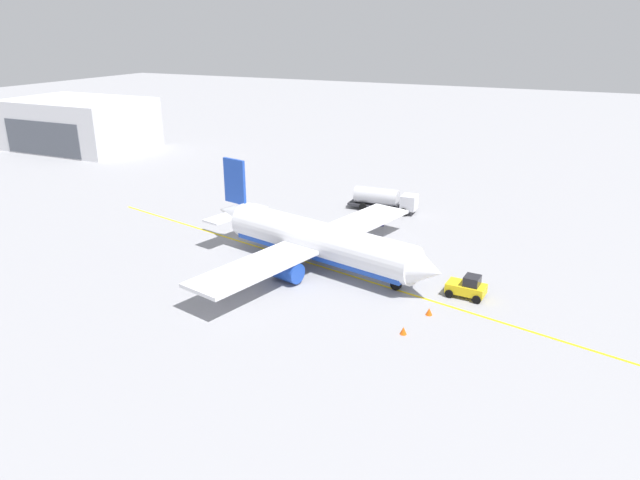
% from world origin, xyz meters
% --- Properties ---
extents(ground_plane, '(400.00, 400.00, 0.00)m').
position_xyz_m(ground_plane, '(0.00, 0.00, 0.00)').
color(ground_plane, '#939399').
extents(airplane, '(29.72, 32.11, 9.94)m').
position_xyz_m(airplane, '(-0.44, 0.10, 2.78)').
color(airplane, white).
rests_on(airplane, ground).
extents(fuel_tanker, '(9.59, 3.05, 3.15)m').
position_xyz_m(fuel_tanker, '(-0.57, 21.80, 1.71)').
color(fuel_tanker, '#2D2D33').
rests_on(fuel_tanker, ground).
extents(pushback_tug, '(3.72, 2.51, 2.20)m').
position_xyz_m(pushback_tug, '(15.82, -0.77, 1.01)').
color(pushback_tug, yellow).
rests_on(pushback_tug, ground).
extents(refueling_worker, '(0.62, 0.53, 1.71)m').
position_xyz_m(refueling_worker, '(1.47, 15.48, 0.82)').
color(refueling_worker, navy).
rests_on(refueling_worker, ground).
extents(safety_cone_nose, '(0.61, 0.61, 0.67)m').
position_xyz_m(safety_cone_nose, '(13.58, -5.96, 0.34)').
color(safety_cone_nose, '#F2590F').
rests_on(safety_cone_nose, ground).
extents(safety_cone_wingtip, '(0.60, 0.60, 0.67)m').
position_xyz_m(safety_cone_wingtip, '(12.58, -10.27, 0.34)').
color(safety_cone_wingtip, '#F2590F').
rests_on(safety_cone_wingtip, ground).
extents(distant_hangar, '(27.83, 19.45, 9.98)m').
position_xyz_m(distant_hangar, '(-72.90, 36.88, 4.99)').
color(distant_hangar, silver).
rests_on(distant_hangar, ground).
extents(taxi_line_marking, '(68.07, 16.35, 0.01)m').
position_xyz_m(taxi_line_marking, '(0.00, 0.00, 0.01)').
color(taxi_line_marking, yellow).
rests_on(taxi_line_marking, ground).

